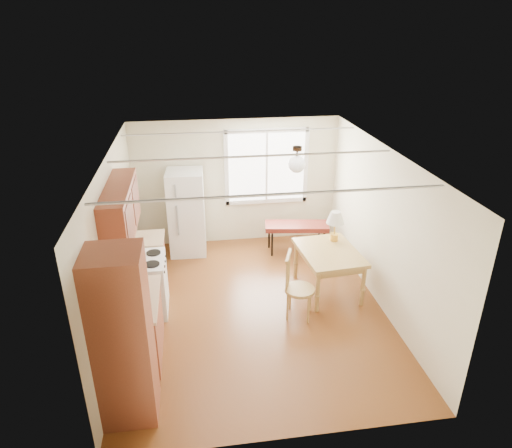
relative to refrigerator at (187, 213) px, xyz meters
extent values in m
cube|color=#512810|center=(1.00, -2.12, -0.82)|extent=(4.60, 5.60, 0.12)
cube|color=white|center=(1.00, -2.12, 1.68)|extent=(4.60, 5.60, 0.12)
cube|color=beige|center=(1.00, 0.38, 0.43)|extent=(4.60, 0.10, 2.50)
cube|color=beige|center=(1.00, -4.62, 0.43)|extent=(4.60, 0.10, 2.50)
cube|color=beige|center=(-1.00, -2.12, 0.43)|extent=(0.10, 5.60, 2.50)
cube|color=beige|center=(3.00, -2.12, 0.43)|extent=(0.10, 5.60, 2.50)
cube|color=brown|center=(-0.70, -3.97, 0.23)|extent=(0.60, 0.60, 2.10)
cube|color=brown|center=(-0.70, -2.97, -0.39)|extent=(0.60, 1.10, 0.86)
cube|color=tan|center=(-0.69, -2.97, 0.06)|extent=(0.62, 1.14, 0.04)
cube|color=white|center=(-0.67, -1.92, -0.37)|extent=(0.65, 0.76, 0.90)
cube|color=brown|center=(-0.70, -1.17, -0.39)|extent=(0.60, 0.60, 0.86)
cube|color=brown|center=(-0.83, -2.27, 1.03)|extent=(0.33, 1.60, 0.70)
cube|color=white|center=(1.60, 0.37, 0.73)|extent=(1.50, 0.02, 1.35)
cylinder|color=black|center=(1.70, -1.72, 1.64)|extent=(0.14, 0.14, 0.06)
cylinder|color=black|center=(1.70, -1.72, 1.54)|extent=(0.03, 0.03, 0.16)
sphere|color=white|center=(1.70, -1.72, 1.40)|extent=(0.26, 0.26, 0.26)
cube|color=white|center=(0.00, 0.00, 0.00)|extent=(0.71, 0.71, 1.64)
cube|color=gray|center=(0.00, -0.34, 0.39)|extent=(0.68, 0.02, 0.02)
cube|color=gray|center=(-0.17, -0.35, 0.16)|extent=(0.03, 0.03, 0.99)
cube|color=#5B1B15|center=(2.10, -0.27, -0.31)|extent=(1.27, 0.62, 0.09)
cylinder|color=black|center=(1.59, -0.44, -0.59)|extent=(0.04, 0.04, 0.47)
cylinder|color=black|center=(2.61, -0.44, -0.59)|extent=(0.04, 0.04, 0.47)
cylinder|color=black|center=(1.59, -0.09, -0.59)|extent=(0.04, 0.04, 0.47)
cylinder|color=black|center=(2.61, -0.09, -0.59)|extent=(0.04, 0.04, 0.47)
cube|color=olive|center=(2.29, -1.78, -0.10)|extent=(1.01, 1.28, 0.06)
cube|color=olive|center=(2.29, -1.78, -0.18)|extent=(0.90, 1.17, 0.10)
cylinder|color=olive|center=(1.96, -2.35, -0.48)|extent=(0.07, 0.07, 0.69)
cylinder|color=olive|center=(2.71, -2.28, -0.48)|extent=(0.07, 0.07, 0.69)
cylinder|color=olive|center=(1.86, -1.29, -0.48)|extent=(0.07, 0.07, 0.69)
cylinder|color=olive|center=(2.62, -1.22, -0.48)|extent=(0.07, 0.07, 0.69)
cylinder|color=olive|center=(1.65, -2.42, -0.35)|extent=(0.46, 0.46, 0.05)
cylinder|color=olive|center=(1.45, -2.51, -0.59)|extent=(0.04, 0.04, 0.47)
cylinder|color=olive|center=(1.75, -2.62, -0.59)|extent=(0.04, 0.04, 0.47)
cylinder|color=olive|center=(1.56, -2.22, -0.59)|extent=(0.04, 0.04, 0.47)
cylinder|color=olive|center=(1.85, -2.33, -0.59)|extent=(0.04, 0.04, 0.47)
cylinder|color=gold|center=(2.47, -1.42, -0.01)|extent=(0.14, 0.14, 0.12)
cylinder|color=gold|center=(2.47, -1.42, 0.15)|extent=(0.02, 0.02, 0.20)
cone|color=silver|center=(2.47, -1.42, 0.35)|extent=(0.30, 0.30, 0.20)
cube|color=black|center=(-0.72, -2.98, 0.12)|extent=(0.25, 0.27, 0.08)
cube|color=black|center=(-0.72, -3.08, 0.30)|extent=(0.19, 0.12, 0.29)
cylinder|color=black|center=(-0.72, -2.93, 0.22)|extent=(0.14, 0.14, 0.12)
cylinder|color=#B90D10|center=(-0.76, -2.79, 0.17)|extent=(0.13, 0.13, 0.18)
sphere|color=#B90D10|center=(-0.76, -2.79, 0.29)|extent=(0.06, 0.06, 0.06)
camera|label=1|loc=(0.15, -8.12, 3.39)|focal=32.00mm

